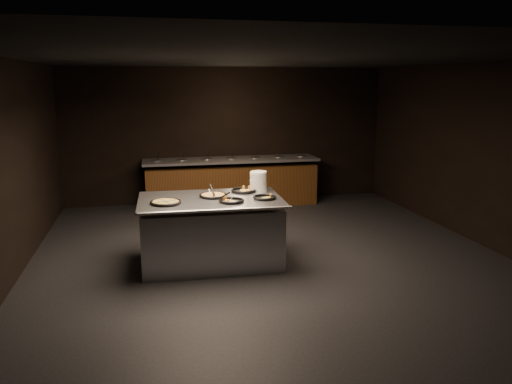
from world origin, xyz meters
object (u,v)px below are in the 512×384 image
Objects in this scene: serving_counter at (211,233)px; pan_cheese_whole at (213,195)px; plate_stack at (258,181)px; pan_veggie_whole at (166,202)px.

pan_cheese_whole reaches higher than serving_counter.
plate_stack is 0.71× the size of pan_cheese_whole.
plate_stack is 0.68× the size of pan_veggie_whole.
serving_counter is at bearing 16.39° from pan_veggie_whole.
pan_veggie_whole is at bearing -157.75° from plate_stack.
plate_stack is (0.79, 0.39, 0.65)m from serving_counter.
pan_veggie_whole is 1.05× the size of pan_cheese_whole.
serving_counter is at bearing -153.37° from plate_stack.
plate_stack reaches higher than pan_cheese_whole.
plate_stack reaches higher than pan_veggie_whole.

